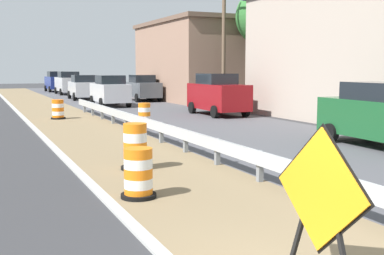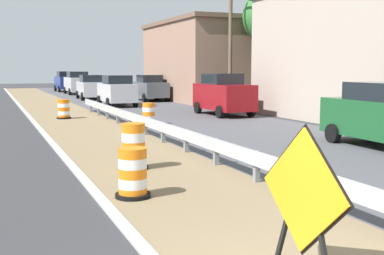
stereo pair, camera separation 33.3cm
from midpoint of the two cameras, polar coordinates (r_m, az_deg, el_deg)
warning_sign_diamond at (r=5.77m, az=14.44°, el=-7.96°), size 0.16×1.52×1.89m
traffic_barrel_nearest at (r=9.56m, az=-5.93°, el=-5.56°), size 0.69×0.69×0.97m
traffic_barrel_close at (r=12.20m, az=-6.05°, el=-2.43°), size 0.73×0.73×1.15m
traffic_barrel_mid at (r=21.75m, az=-4.65°, el=1.47°), size 0.67×0.67×0.97m
traffic_barrel_far at (r=25.01m, az=-14.35°, el=1.98°), size 0.71×0.71×0.96m
car_lead_near_lane at (r=40.24m, az=-11.37°, el=4.64°), size 2.24×4.40×1.95m
car_trailing_near_lane at (r=26.14m, az=4.04°, el=3.86°), size 2.01×4.29×2.21m
car_lead_far_lane at (r=54.34m, az=-14.31°, el=5.23°), size 2.15×4.21×2.15m
car_trailing_far_lane at (r=48.37m, az=-13.04°, el=5.09°), size 2.10×4.58×2.17m
car_distant_a at (r=37.80m, az=-4.64°, el=4.63°), size 2.06×4.40×1.98m
car_distant_b at (r=32.81m, az=-8.48°, el=4.28°), size 2.03×4.39×2.03m
roadside_shop_far at (r=38.91m, az=2.13°, el=7.79°), size 7.34×11.95×6.13m
utility_pole_mid at (r=31.40m, az=4.80°, el=9.99°), size 0.24×1.80×8.05m
tree_roadside at (r=33.19m, az=10.34°, el=12.59°), size 4.69×4.69×7.96m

